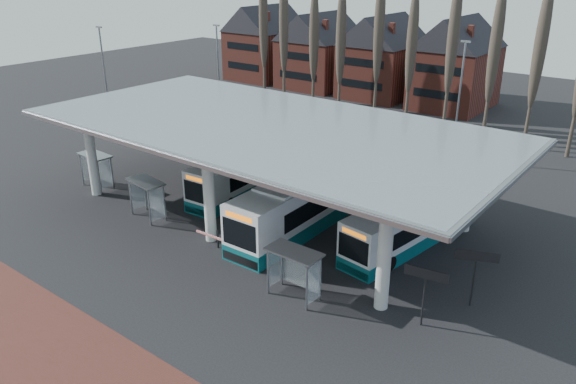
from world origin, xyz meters
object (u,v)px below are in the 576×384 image
Objects in this scene: shelter_1 at (148,190)px; shelter_2 at (296,263)px; bus_2 at (306,201)px; shelter_0 at (97,163)px; bus_1 at (249,171)px; bus_3 at (412,222)px.

shelter_2 is at bearing 1.75° from shelter_1.
bus_2 is 4.29× the size of shelter_1.
shelter_1 is 13.73m from shelter_2.
shelter_0 is 7.55m from shelter_1.
bus_2 is at bearing -22.33° from bus_1.
shelter_2 is at bearing -59.00° from bus_2.
shelter_2 reaches higher than shelter_1.
shelter_2 is (4.45, -7.10, 0.25)m from bus_2.
bus_3 is 24.01m from shelter_0.
shelter_0 is at bearing -149.28° from bus_1.
bus_2 reaches higher than shelter_1.
bus_3 is 9.29m from shelter_2.
shelter_0 is at bearing -157.03° from bus_3.
bus_2 is (7.07, -2.38, 0.21)m from bus_1.
bus_3 is at bearing 76.87° from shelter_2.
bus_1 reaches higher than shelter_0.
bus_1 reaches higher than bus_3.
shelter_2 is at bearing -43.19° from bus_1.
bus_1 is 13.66m from bus_3.
bus_1 is 7.46m from bus_2.
shelter_1 is at bearing -6.74° from shelter_0.
shelter_2 is at bearing -95.09° from bus_3.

